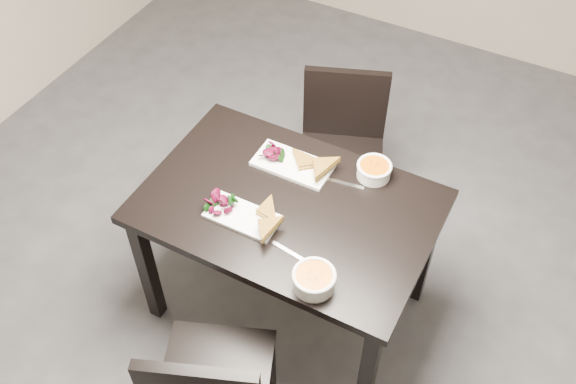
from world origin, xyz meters
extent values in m
plane|color=#47474C|center=(0.00, 0.00, 0.00)|extent=(5.00, 5.00, 0.00)
cube|color=black|center=(-0.26, -0.03, 0.73)|extent=(1.20, 0.80, 0.04)
cube|color=black|center=(-0.80, -0.37, 0.35)|extent=(0.06, 0.06, 0.71)
cube|color=black|center=(0.28, -0.37, 0.35)|extent=(0.06, 0.06, 0.71)
cube|color=black|center=(-0.80, 0.31, 0.35)|extent=(0.06, 0.06, 0.71)
cube|color=black|center=(0.28, 0.31, 0.35)|extent=(0.06, 0.06, 0.71)
cube|color=black|center=(-0.23, -0.69, 0.43)|extent=(0.55, 0.55, 0.04)
cube|color=black|center=(-0.46, -0.59, 0.21)|extent=(0.05, 0.05, 0.41)
cube|color=black|center=(-0.12, -0.46, 0.21)|extent=(0.05, 0.05, 0.41)
cube|color=black|center=(-0.29, 0.59, 0.43)|extent=(0.54, 0.54, 0.04)
cube|color=black|center=(-0.39, 0.36, 0.21)|extent=(0.05, 0.05, 0.41)
cube|color=black|center=(-0.06, 0.49, 0.21)|extent=(0.05, 0.05, 0.41)
cube|color=black|center=(-0.52, 0.70, 0.21)|extent=(0.05, 0.05, 0.41)
cube|color=black|center=(-0.19, 0.83, 0.21)|extent=(0.05, 0.05, 0.41)
cube|color=black|center=(-0.36, 0.77, 0.65)|extent=(0.41, 0.19, 0.40)
cube|color=white|center=(-0.39, -0.18, 0.76)|extent=(0.30, 0.15, 0.01)
cylinder|color=white|center=(0.01, -0.34, 0.78)|extent=(0.16, 0.16, 0.06)
cylinder|color=#D26009|center=(0.01, -0.34, 0.81)|extent=(0.14, 0.14, 0.02)
torus|color=white|center=(0.01, -0.34, 0.82)|extent=(0.16, 0.16, 0.02)
cube|color=silver|center=(-0.13, -0.25, 0.75)|extent=(0.18, 0.04, 0.00)
cube|color=white|center=(-0.34, 0.17, 0.76)|extent=(0.34, 0.17, 0.02)
cylinder|color=white|center=(-0.01, 0.28, 0.78)|extent=(0.14, 0.14, 0.06)
cylinder|color=#D26009|center=(-0.01, 0.28, 0.80)|extent=(0.12, 0.12, 0.02)
torus|color=white|center=(-0.01, 0.28, 0.81)|extent=(0.15, 0.15, 0.01)
cube|color=silver|center=(-0.11, 0.18, 0.75)|extent=(0.18, 0.04, 0.00)
camera|label=1|loc=(0.55, -1.56, 2.74)|focal=40.12mm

